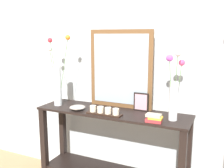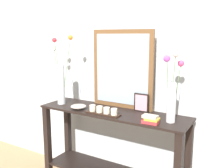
{
  "view_description": "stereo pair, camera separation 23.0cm",
  "coord_description": "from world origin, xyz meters",
  "px_view_note": "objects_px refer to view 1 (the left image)",
  "views": [
    {
      "loc": [
        0.95,
        -2.05,
        1.52
      ],
      "look_at": [
        0.0,
        0.0,
        1.09
      ],
      "focal_mm": 41.38,
      "sensor_mm": 36.0,
      "label": 1
    },
    {
      "loc": [
        1.16,
        -1.95,
        1.52
      ],
      "look_at": [
        0.0,
        0.0,
        1.09
      ],
      "focal_mm": 41.38,
      "sensor_mm": 36.0,
      "label": 2
    }
  ],
  "objects_px": {
    "vase_right": "(174,92)",
    "picture_frame_small": "(141,102)",
    "console_table": "(112,145)",
    "mirror_leaning": "(121,69)",
    "tall_vase_left": "(57,81)",
    "candle_tray": "(104,111)",
    "book_stack": "(154,118)",
    "decorative_bowl": "(77,107)"
  },
  "relations": [
    {
      "from": "decorative_bowl",
      "to": "book_stack",
      "type": "xyz_separation_m",
      "value": [
        0.74,
        -0.03,
        0.01
      ]
    },
    {
      "from": "console_table",
      "to": "decorative_bowl",
      "type": "height_order",
      "value": "decorative_bowl"
    },
    {
      "from": "tall_vase_left",
      "to": "picture_frame_small",
      "type": "distance_m",
      "value": 0.84
    },
    {
      "from": "candle_tray",
      "to": "book_stack",
      "type": "xyz_separation_m",
      "value": [
        0.45,
        -0.01,
        0.0
      ]
    },
    {
      "from": "picture_frame_small",
      "to": "mirror_leaning",
      "type": "bearing_deg",
      "value": 168.61
    },
    {
      "from": "console_table",
      "to": "picture_frame_small",
      "type": "xyz_separation_m",
      "value": [
        0.24,
        0.12,
        0.41
      ]
    },
    {
      "from": "mirror_leaning",
      "to": "candle_tray",
      "type": "xyz_separation_m",
      "value": [
        -0.03,
        -0.29,
        -0.34
      ]
    },
    {
      "from": "tall_vase_left",
      "to": "picture_frame_small",
      "type": "relative_size",
      "value": 4.09
    },
    {
      "from": "console_table",
      "to": "picture_frame_small",
      "type": "distance_m",
      "value": 0.49
    },
    {
      "from": "picture_frame_small",
      "to": "decorative_bowl",
      "type": "xyz_separation_m",
      "value": [
        -0.54,
        -0.22,
        -0.06
      ]
    },
    {
      "from": "vase_right",
      "to": "decorative_bowl",
      "type": "height_order",
      "value": "vase_right"
    },
    {
      "from": "mirror_leaning",
      "to": "decorative_bowl",
      "type": "height_order",
      "value": "mirror_leaning"
    },
    {
      "from": "tall_vase_left",
      "to": "decorative_bowl",
      "type": "height_order",
      "value": "tall_vase_left"
    },
    {
      "from": "vase_right",
      "to": "candle_tray",
      "type": "bearing_deg",
      "value": -169.83
    },
    {
      "from": "vase_right",
      "to": "book_stack",
      "type": "distance_m",
      "value": 0.26
    },
    {
      "from": "console_table",
      "to": "candle_tray",
      "type": "height_order",
      "value": "candle_tray"
    },
    {
      "from": "decorative_bowl",
      "to": "vase_right",
      "type": "bearing_deg",
      "value": 5.53
    },
    {
      "from": "vase_right",
      "to": "candle_tray",
      "type": "relative_size",
      "value": 1.8
    },
    {
      "from": "tall_vase_left",
      "to": "candle_tray",
      "type": "distance_m",
      "value": 0.6
    },
    {
      "from": "mirror_leaning",
      "to": "decorative_bowl",
      "type": "bearing_deg",
      "value": -140.05
    },
    {
      "from": "mirror_leaning",
      "to": "decorative_bowl",
      "type": "distance_m",
      "value": 0.54
    },
    {
      "from": "candle_tray",
      "to": "book_stack",
      "type": "distance_m",
      "value": 0.45
    },
    {
      "from": "mirror_leaning",
      "to": "book_stack",
      "type": "xyz_separation_m",
      "value": [
        0.42,
        -0.29,
        -0.34
      ]
    },
    {
      "from": "vase_right",
      "to": "mirror_leaning",
      "type": "bearing_deg",
      "value": 161.36
    },
    {
      "from": "tall_vase_left",
      "to": "vase_right",
      "type": "relative_size",
      "value": 1.19
    },
    {
      "from": "console_table",
      "to": "tall_vase_left",
      "type": "xyz_separation_m",
      "value": [
        -0.57,
        -0.04,
        0.57
      ]
    },
    {
      "from": "console_table",
      "to": "mirror_leaning",
      "type": "distance_m",
      "value": 0.71
    },
    {
      "from": "vase_right",
      "to": "book_stack",
      "type": "bearing_deg",
      "value": -138.98
    },
    {
      "from": "console_table",
      "to": "mirror_leaning",
      "type": "height_order",
      "value": "mirror_leaning"
    },
    {
      "from": "book_stack",
      "to": "console_table",
      "type": "bearing_deg",
      "value": 163.22
    },
    {
      "from": "picture_frame_small",
      "to": "candle_tray",
      "type": "bearing_deg",
      "value": -136.52
    },
    {
      "from": "picture_frame_small",
      "to": "book_stack",
      "type": "relative_size",
      "value": 1.25
    },
    {
      "from": "picture_frame_small",
      "to": "book_stack",
      "type": "distance_m",
      "value": 0.32
    },
    {
      "from": "console_table",
      "to": "book_stack",
      "type": "xyz_separation_m",
      "value": [
        0.43,
        -0.13,
        0.36
      ]
    },
    {
      "from": "console_table",
      "to": "decorative_bowl",
      "type": "distance_m",
      "value": 0.48
    },
    {
      "from": "console_table",
      "to": "tall_vase_left",
      "type": "relative_size",
      "value": 2.07
    },
    {
      "from": "mirror_leaning",
      "to": "decorative_bowl",
      "type": "relative_size",
      "value": 5.02
    },
    {
      "from": "mirror_leaning",
      "to": "tall_vase_left",
      "type": "distance_m",
      "value": 0.63
    },
    {
      "from": "mirror_leaning",
      "to": "book_stack",
      "type": "relative_size",
      "value": 5.47
    },
    {
      "from": "vase_right",
      "to": "picture_frame_small",
      "type": "xyz_separation_m",
      "value": [
        -0.32,
        0.14,
        -0.15
      ]
    },
    {
      "from": "vase_right",
      "to": "book_stack",
      "type": "xyz_separation_m",
      "value": [
        -0.13,
        -0.11,
        -0.2
      ]
    },
    {
      "from": "console_table",
      "to": "decorative_bowl",
      "type": "xyz_separation_m",
      "value": [
        -0.3,
        -0.1,
        0.35
      ]
    }
  ]
}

